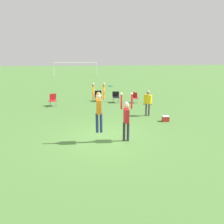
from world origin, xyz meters
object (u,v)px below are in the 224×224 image
at_px(person_defending, 126,116).
at_px(camping_chair_2, 135,97).
at_px(frisbee, 111,86).
at_px(camping_chair_1, 116,96).
at_px(person_jumping, 99,107).
at_px(camping_chair_3, 53,99).
at_px(camping_chair_0, 98,95).
at_px(cooler_box, 166,119).
at_px(person_spectator_near, 148,101).

relative_size(person_defending, camping_chair_2, 2.69).
bearing_deg(frisbee, camping_chair_1, 80.98).
distance_m(person_jumping, camping_chair_1, 8.28).
xyz_separation_m(person_jumping, camping_chair_2, (3.27, 7.70, -1.15)).
bearing_deg(person_jumping, camping_chair_1, -13.18).
xyz_separation_m(frisbee, camping_chair_3, (-3.61, 7.24, -1.99)).
height_order(person_defending, camping_chair_3, person_defending).
relative_size(person_jumping, camping_chair_1, 2.53).
xyz_separation_m(person_defending, camping_chair_3, (-4.30, 7.29, -0.67)).
relative_size(person_jumping, camping_chair_0, 2.60).
relative_size(camping_chair_2, cooler_box, 2.20).
bearing_deg(frisbee, camping_chair_3, 116.47).
relative_size(person_jumping, camping_chair_2, 2.66).
distance_m(camping_chair_0, person_spectator_near, 5.61).
distance_m(frisbee, cooler_box, 4.95).
distance_m(frisbee, camping_chair_3, 8.33).
relative_size(person_jumping, person_defending, 0.99).
bearing_deg(camping_chair_2, camping_chair_0, 17.71).
xyz_separation_m(camping_chair_2, camping_chair_3, (-6.36, -0.39, 0.04)).
distance_m(person_defending, camping_chair_0, 8.76).
distance_m(camping_chair_0, camping_chair_1, 1.56).
xyz_separation_m(person_defending, cooler_box, (2.81, 2.63, -1.03)).
relative_size(camping_chair_2, camping_chair_3, 0.90).
height_order(camping_chair_0, cooler_box, camping_chair_0).
relative_size(person_spectator_near, cooler_box, 4.32).
xyz_separation_m(camping_chair_3, cooler_box, (7.11, -4.65, -0.36)).
height_order(frisbee, person_spectator_near, frisbee).
bearing_deg(cooler_box, camping_chair_3, 146.78).
height_order(camping_chair_1, camping_chair_2, camping_chair_1).
height_order(person_jumping, camping_chair_0, person_jumping).
relative_size(person_defending, camping_chair_1, 2.56).
bearing_deg(camping_chair_0, camping_chair_2, 157.72).
bearing_deg(camping_chair_2, person_spectator_near, 127.13).
xyz_separation_m(frisbee, cooler_box, (3.50, 2.59, -2.35)).
relative_size(person_jumping, frisbee, 9.15).
relative_size(camping_chair_0, camping_chair_3, 0.92).
bearing_deg(camping_chair_1, person_jumping, 82.87).
relative_size(person_defending, camping_chair_0, 2.62).
bearing_deg(cooler_box, person_defending, -136.83).
bearing_deg(frisbee, person_defending, -3.74).
relative_size(camping_chair_2, person_spectator_near, 0.51).
height_order(person_defending, camping_chair_2, person_defending).
distance_m(person_defending, camping_chair_1, 8.05).
bearing_deg(camping_chair_3, camping_chair_0, 172.39).
bearing_deg(camping_chair_3, camping_chair_1, 158.63).
bearing_deg(camping_chair_2, frisbee, 107.25).
bearing_deg(person_defending, camping_chair_0, -175.21).
relative_size(camping_chair_1, cooler_box, 2.31).
xyz_separation_m(camping_chair_0, cooler_box, (3.63, -6.06, -0.32)).
bearing_deg(camping_chair_3, person_defending, 90.91).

